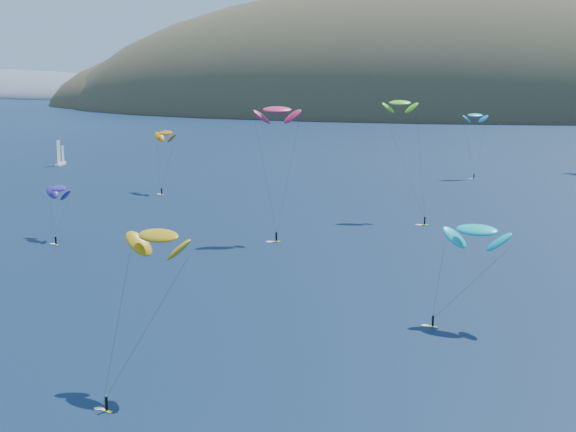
# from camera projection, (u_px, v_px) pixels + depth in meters

# --- Properties ---
(island) EXTENTS (730.00, 300.00, 210.00)m
(island) POSITION_uv_depth(u_px,v_px,m) (477.00, 124.00, 591.89)
(island) COLOR #3D3526
(island) RESTS_ON ground
(headland) EXTENTS (460.00, 250.00, 60.00)m
(headland) POSITION_uv_depth(u_px,v_px,m) (14.00, 97.00, 867.28)
(headland) COLOR slate
(headland) RESTS_ON ground
(sailboat) EXTENTS (7.86, 6.78, 9.69)m
(sailboat) POSITION_uv_depth(u_px,v_px,m) (61.00, 163.00, 268.83)
(sailboat) COLOR white
(sailboat) RESTS_ON ground
(kitesurfer_1) EXTENTS (8.66, 11.74, 17.76)m
(kitesurfer_1) POSITION_uv_depth(u_px,v_px,m) (165.00, 133.00, 213.81)
(kitesurfer_1) COLOR #E3F71B
(kitesurfer_1) RESTS_ON ground
(kitesurfer_2) EXTENTS (8.71, 13.17, 18.11)m
(kitesurfer_2) POSITION_uv_depth(u_px,v_px,m) (158.00, 236.00, 85.45)
(kitesurfer_2) COLOR #E3F71B
(kitesurfer_2) RESTS_ON ground
(kitesurfer_3) EXTENTS (11.35, 13.59, 27.35)m
(kitesurfer_3) POSITION_uv_depth(u_px,v_px,m) (400.00, 103.00, 177.30)
(kitesurfer_3) COLOR #E3F71B
(kitesurfer_3) RESTS_ON ground
(kitesurfer_4) EXTENTS (8.12, 8.36, 20.56)m
(kitesurfer_4) POSITION_uv_depth(u_px,v_px,m) (475.00, 115.00, 239.13)
(kitesurfer_4) COLOR #E3F71B
(kitesurfer_4) RESTS_ON ground
(kitesurfer_5) EXTENTS (10.53, 7.53, 14.75)m
(kitesurfer_5) POSITION_uv_depth(u_px,v_px,m) (477.00, 230.00, 105.39)
(kitesurfer_5) COLOR #E3F71B
(kitesurfer_5) RESTS_ON ground
(kitesurfer_9) EXTENTS (9.69, 9.88, 27.46)m
(kitesurfer_9) POSITION_uv_depth(u_px,v_px,m) (277.00, 110.00, 155.75)
(kitesurfer_9) COLOR #E3F71B
(kitesurfer_9) RESTS_ON ground
(kitesurfer_10) EXTENTS (7.77, 11.10, 11.63)m
(kitesurfer_10) POSITION_uv_depth(u_px,v_px,m) (58.00, 189.00, 157.68)
(kitesurfer_10) COLOR #E3F71B
(kitesurfer_10) RESTS_ON ground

